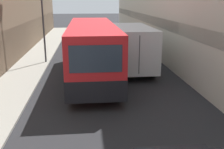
% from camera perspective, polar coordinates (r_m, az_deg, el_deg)
% --- Properties ---
extents(ground_plane, '(150.00, 150.00, 0.00)m').
position_cam_1_polar(ground_plane, '(13.41, -0.71, -3.20)').
color(ground_plane, '#232326').
extents(sidewalk_left, '(2.31, 60.00, 0.10)m').
position_cam_1_polar(sidewalk_left, '(13.87, -21.33, -3.46)').
color(sidewalk_left, gray).
rests_on(sidewalk_left, ground_plane).
extents(bus, '(2.53, 10.39, 3.10)m').
position_cam_1_polar(bus, '(15.21, -4.34, 5.46)').
color(bus, red).
rests_on(bus, ground_plane).
extents(box_truck, '(2.42, 7.70, 2.81)m').
position_cam_1_polar(box_truck, '(17.47, 3.49, 6.58)').
color(box_truck, silver).
rests_on(box_truck, ground_plane).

